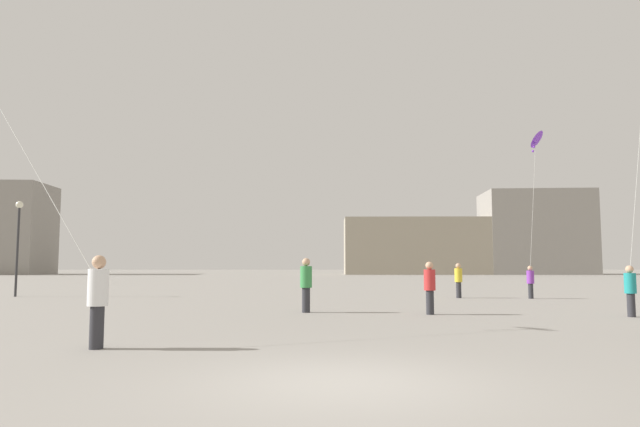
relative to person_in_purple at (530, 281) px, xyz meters
name	(u,v)px	position (x,y,z in m)	size (l,w,h in m)	color
ground_plane	(343,383)	(-10.05, -19.02, -0.86)	(300.00, 300.00, 0.00)	gray
person_in_purple	(530,281)	(0.00, 0.00, 0.00)	(0.34, 0.34, 1.57)	#2D2D33
person_in_green	(306,283)	(-10.70, -7.54, 0.16)	(0.41, 0.41, 1.86)	#2D2D33
person_in_white	(98,297)	(-14.74, -15.78, 0.15)	(0.40, 0.40, 1.84)	#2D2D33
person_in_teal	(630,289)	(-0.44, -9.32, 0.02)	(0.35, 0.35, 1.61)	#2D2D33
person_in_yellow	(458,279)	(-3.32, 0.57, 0.07)	(0.37, 0.37, 1.69)	#2D2D33
person_in_red	(430,285)	(-6.60, -8.38, 0.09)	(0.38, 0.38, 1.74)	#2D2D33
kite_violet_diamond	(536,140)	(-0.50, -2.43, 6.30)	(1.00, 2.97, 6.31)	purple
building_centre_hall	(423,246)	(6.95, 61.46, 3.52)	(24.86, 8.74, 8.76)	#A39984
building_right_hall	(535,233)	(24.95, 61.86, 5.64)	(16.62, 11.96, 13.01)	gray
lamppost_east	(18,232)	(-25.56, 1.98, 2.42)	(0.36, 0.36, 4.88)	#2D2D30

